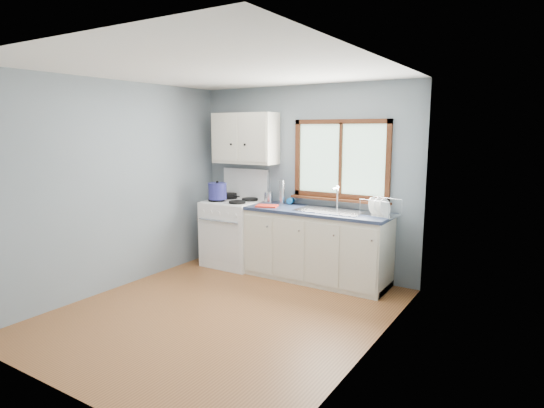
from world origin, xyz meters
The scene contains 19 objects.
floor centered at (0.00, 0.00, -0.01)m, with size 3.20×3.60×0.02m, color brown.
ceiling centered at (0.00, 0.00, 2.51)m, with size 3.20×3.60×0.02m, color white.
wall_back centered at (0.00, 1.81, 1.25)m, with size 3.20×0.02×2.50m, color gray.
wall_front centered at (0.00, -1.81, 1.25)m, with size 3.20×0.02×2.50m, color gray.
wall_left centered at (-1.61, 0.00, 1.25)m, with size 0.02×3.60×2.50m, color gray.
wall_right centered at (1.61, 0.00, 1.25)m, with size 0.02×3.60×2.50m, color gray.
gas_range centered at (-0.95, 1.47, 0.49)m, with size 0.76×0.69×1.36m.
base_cabinets centered at (0.36, 1.49, 0.41)m, with size 1.85×0.60×0.88m.
countertop centered at (0.36, 1.49, 0.90)m, with size 1.89×0.64×0.04m, color #1D273D.
sink centered at (0.54, 1.49, 0.86)m, with size 0.84×0.46×0.44m.
window centered at (0.54, 1.77, 1.48)m, with size 1.36×0.10×1.03m.
upper_cabinets centered at (-0.85, 1.63, 1.80)m, with size 0.95×0.35×0.70m.
skillet centered at (-1.13, 1.60, 0.98)m, with size 0.36×0.28×0.05m.
stockpot centered at (-1.11, 1.32, 1.08)m, with size 0.29×0.29×0.26m.
utensil_crock centered at (-0.47, 1.64, 1.00)m, with size 0.13×0.13×0.38m.
thermos centered at (-0.27, 1.66, 1.08)m, with size 0.08×0.08×0.32m, color silver.
soap_bottle centered at (-0.15, 1.64, 1.03)m, with size 0.09×0.09×0.23m, color #0F5CA5.
dish_towel centered at (-0.31, 1.35, 0.93)m, with size 0.27×0.20×0.02m, color red.
dish_rack centered at (1.15, 1.54, 0.98)m, with size 0.46×0.39×0.21m.
Camera 1 is at (2.87, -3.59, 1.92)m, focal length 30.00 mm.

